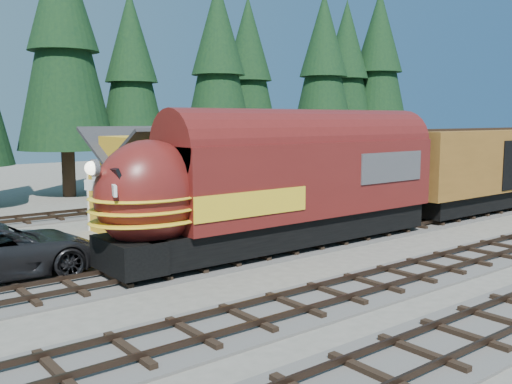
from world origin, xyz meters
TOP-DOWN VIEW (x-y plane):
  - ground at (0.00, 0.00)m, footprint 120.00×120.00m
  - track_siding at (10.00, 4.00)m, footprint 68.00×3.20m
  - depot at (-0.00, 10.50)m, footprint 12.80×7.00m
  - conifer_backdrop at (8.89, 24.88)m, footprint 79.25×24.07m
  - locomotive at (-1.63, 4.00)m, footprint 16.97×3.37m
  - boxcar at (15.29, 4.00)m, footprint 14.85×3.18m

SIDE VIEW (x-z plane):
  - ground at x=0.00m, z-range 0.00..0.00m
  - track_siding at x=10.00m, z-range -0.11..0.22m
  - locomotive at x=-1.63m, z-range 0.37..4.98m
  - boxcar at x=15.29m, z-range 0.45..5.12m
  - depot at x=0.00m, z-range 0.31..5.61m
  - conifer_backdrop at x=8.89m, z-range 1.56..18.55m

